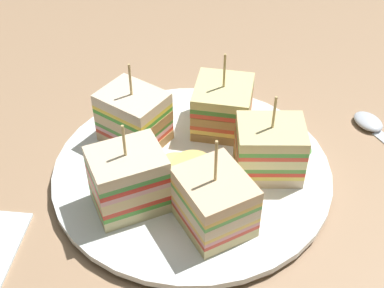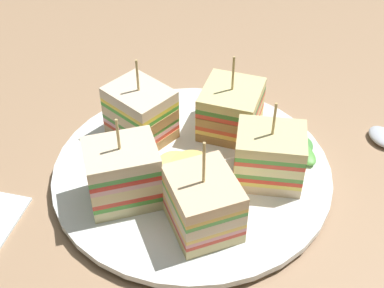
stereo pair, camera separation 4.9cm
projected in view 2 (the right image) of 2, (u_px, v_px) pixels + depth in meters
The scene contains 9 objects.
ground_plane at pixel (192, 183), 52.14cm from camera, with size 104.90×79.91×1.80cm, color #9D7A5B.
plate at pixel (192, 171), 51.07cm from camera, with size 26.71×26.71×1.20cm.
sandwich_wedge_0 at pixel (269, 156), 48.07cm from camera, with size 5.66×6.74×8.62cm.
sandwich_wedge_1 at pixel (231, 110), 53.64cm from camera, with size 7.58×7.23×8.69cm.
sandwich_wedge_2 at pixel (141, 113), 52.70cm from camera, with size 7.71×7.82×8.94cm.
sandwich_wedge_3 at pixel (123, 174), 45.93cm from camera, with size 6.50×7.35×8.94cm.
sandwich_wedge_4 at pixel (203, 204), 43.70cm from camera, with size 7.68×7.15×9.30cm.
chip_pile at pixel (182, 169), 49.61cm from camera, with size 5.87×6.81×1.71cm.
salad_garnish at pixel (288, 144), 52.57cm from camera, with size 6.88×6.66×1.28cm.
Camera 2 is at (-36.89, -0.67, 36.14)cm, focal length 49.34 mm.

